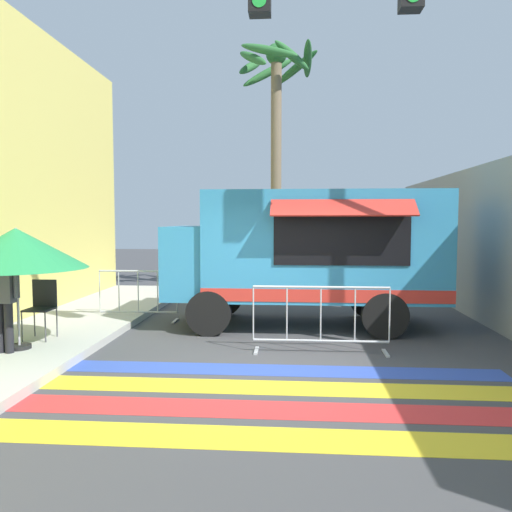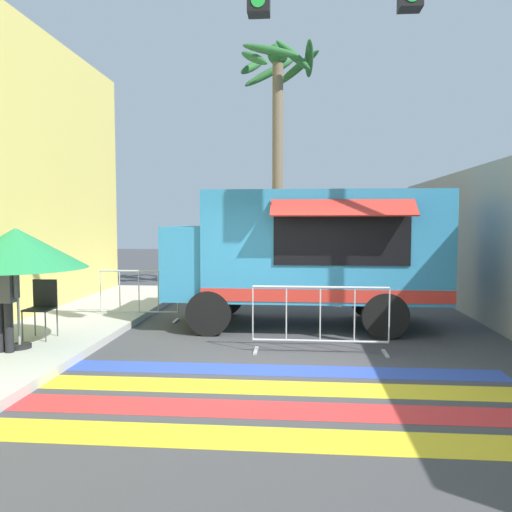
{
  "view_description": "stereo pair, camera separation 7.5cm",
  "coord_description": "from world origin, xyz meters",
  "px_view_note": "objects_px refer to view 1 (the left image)",
  "views": [
    {
      "loc": [
        0.2,
        -7.16,
        2.17
      ],
      "look_at": [
        -0.51,
        2.08,
        1.51
      ],
      "focal_mm": 35.0,
      "sensor_mm": 36.0,
      "label": 1
    },
    {
      "loc": [
        0.27,
        -7.16,
        2.17
      ],
      "look_at": [
        -0.51,
        2.08,
        1.51
      ],
      "focal_mm": 35.0,
      "sensor_mm": 36.0,
      "label": 2
    }
  ],
  "objects_px": {
    "vendor_person": "(3,292)",
    "folding_chair": "(42,303)",
    "traffic_signal_pole": "(417,43)",
    "barricade_side": "(138,296)",
    "food_truck": "(302,249)",
    "barricade_front": "(321,319)",
    "palm_tree": "(276,111)",
    "patio_umbrella": "(16,249)"
  },
  "relations": [
    {
      "from": "food_truck",
      "to": "barricade_front",
      "type": "height_order",
      "value": "food_truck"
    },
    {
      "from": "vendor_person",
      "to": "barricade_front",
      "type": "bearing_deg",
      "value": 9.55
    },
    {
      "from": "traffic_signal_pole",
      "to": "vendor_person",
      "type": "distance_m",
      "value": 7.13
    },
    {
      "from": "barricade_front",
      "to": "folding_chair",
      "type": "bearing_deg",
      "value": 178.66
    },
    {
      "from": "traffic_signal_pole",
      "to": "folding_chair",
      "type": "bearing_deg",
      "value": 172.35
    },
    {
      "from": "traffic_signal_pole",
      "to": "patio_umbrella",
      "type": "distance_m",
      "value": 6.74
    },
    {
      "from": "barricade_front",
      "to": "barricade_side",
      "type": "xyz_separation_m",
      "value": [
        -3.78,
        2.31,
        -0.01
      ]
    },
    {
      "from": "folding_chair",
      "to": "barricade_front",
      "type": "relative_size",
      "value": 0.45
    },
    {
      "from": "traffic_signal_pole",
      "to": "folding_chair",
      "type": "xyz_separation_m",
      "value": [
        -6.06,
        0.81,
        -3.93
      ]
    },
    {
      "from": "food_truck",
      "to": "palm_tree",
      "type": "xyz_separation_m",
      "value": [
        -0.69,
        4.42,
        3.74
      ]
    },
    {
      "from": "traffic_signal_pole",
      "to": "barricade_front",
      "type": "relative_size",
      "value": 2.89
    },
    {
      "from": "folding_chair",
      "to": "food_truck",
      "type": "bearing_deg",
      "value": 19.19
    },
    {
      "from": "folding_chair",
      "to": "traffic_signal_pole",
      "type": "bearing_deg",
      "value": -12.47
    },
    {
      "from": "food_truck",
      "to": "barricade_side",
      "type": "relative_size",
      "value": 3.15
    },
    {
      "from": "folding_chair",
      "to": "barricade_front",
      "type": "xyz_separation_m",
      "value": [
        4.78,
        -0.11,
        -0.19
      ]
    },
    {
      "from": "patio_umbrella",
      "to": "vendor_person",
      "type": "bearing_deg",
      "value": -109.16
    },
    {
      "from": "traffic_signal_pole",
      "to": "barricade_side",
      "type": "relative_size",
      "value": 3.73
    },
    {
      "from": "traffic_signal_pole",
      "to": "palm_tree",
      "type": "relative_size",
      "value": 0.89
    },
    {
      "from": "barricade_front",
      "to": "palm_tree",
      "type": "bearing_deg",
      "value": 98.43
    },
    {
      "from": "traffic_signal_pole",
      "to": "folding_chair",
      "type": "relative_size",
      "value": 6.42
    },
    {
      "from": "food_truck",
      "to": "folding_chair",
      "type": "relative_size",
      "value": 5.42
    },
    {
      "from": "vendor_person",
      "to": "folding_chair",
      "type": "bearing_deg",
      "value": 84.05
    },
    {
      "from": "folding_chair",
      "to": "palm_tree",
      "type": "xyz_separation_m",
      "value": [
        3.81,
        6.42,
        4.58
      ]
    },
    {
      "from": "food_truck",
      "to": "barricade_front",
      "type": "relative_size",
      "value": 2.44
    },
    {
      "from": "patio_umbrella",
      "to": "palm_tree",
      "type": "distance_m",
      "value": 8.87
    },
    {
      "from": "palm_tree",
      "to": "barricade_front",
      "type": "bearing_deg",
      "value": -81.57
    },
    {
      "from": "traffic_signal_pole",
      "to": "barricade_side",
      "type": "distance_m",
      "value": 7.2
    },
    {
      "from": "patio_umbrella",
      "to": "palm_tree",
      "type": "height_order",
      "value": "palm_tree"
    },
    {
      "from": "traffic_signal_pole",
      "to": "palm_tree",
      "type": "height_order",
      "value": "palm_tree"
    },
    {
      "from": "folding_chair",
      "to": "barricade_side",
      "type": "bearing_deg",
      "value": 60.8
    },
    {
      "from": "barricade_side",
      "to": "folding_chair",
      "type": "bearing_deg",
      "value": -114.38
    },
    {
      "from": "folding_chair",
      "to": "vendor_person",
      "type": "distance_m",
      "value": 1.04
    },
    {
      "from": "vendor_person",
      "to": "palm_tree",
      "type": "relative_size",
      "value": 0.23
    },
    {
      "from": "vendor_person",
      "to": "palm_tree",
      "type": "bearing_deg",
      "value": 61.57
    },
    {
      "from": "food_truck",
      "to": "palm_tree",
      "type": "relative_size",
      "value": 0.75
    },
    {
      "from": "vendor_person",
      "to": "palm_tree",
      "type": "distance_m",
      "value": 9.39
    },
    {
      "from": "folding_chair",
      "to": "barricade_side",
      "type": "xyz_separation_m",
      "value": [
        1.0,
        2.2,
        -0.21
      ]
    },
    {
      "from": "vendor_person",
      "to": "barricade_front",
      "type": "distance_m",
      "value": 4.97
    },
    {
      "from": "traffic_signal_pole",
      "to": "folding_chair",
      "type": "distance_m",
      "value": 7.27
    },
    {
      "from": "barricade_front",
      "to": "traffic_signal_pole",
      "type": "bearing_deg",
      "value": -28.71
    },
    {
      "from": "traffic_signal_pole",
      "to": "food_truck",
      "type": "bearing_deg",
      "value": 119.02
    },
    {
      "from": "vendor_person",
      "to": "palm_tree",
      "type": "xyz_separation_m",
      "value": [
        3.9,
        7.41,
        4.26
      ]
    }
  ]
}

